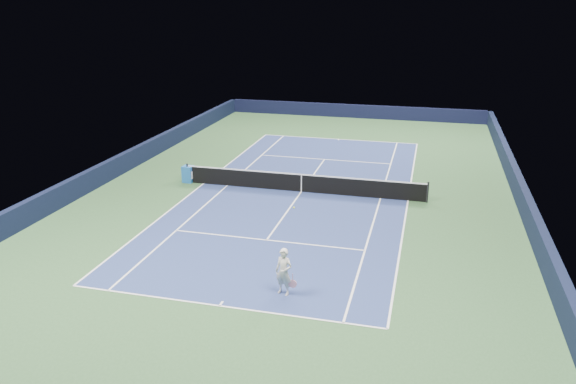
# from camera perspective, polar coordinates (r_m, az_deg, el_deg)

# --- Properties ---
(ground) EXTENTS (40.00, 40.00, 0.00)m
(ground) POSITION_cam_1_polar(r_m,az_deg,el_deg) (29.36, 1.37, 0.02)
(ground) COLOR #2C4F2B
(ground) RESTS_ON ground
(wall_far) EXTENTS (22.00, 0.35, 1.10)m
(wall_far) POSITION_cam_1_polar(r_m,az_deg,el_deg) (48.13, 6.80, 8.16)
(wall_far) COLOR black
(wall_far) RESTS_ON ground
(wall_right) EXTENTS (0.35, 40.00, 1.10)m
(wall_right) POSITION_cam_1_polar(r_m,az_deg,el_deg) (28.88, 22.79, -0.70)
(wall_right) COLOR black
(wall_right) RESTS_ON ground
(wall_left) EXTENTS (0.35, 40.00, 1.10)m
(wall_left) POSITION_cam_1_polar(r_m,az_deg,el_deg) (33.22, -17.14, 2.44)
(wall_left) COLOR black
(wall_left) RESTS_ON ground
(court_surface) EXTENTS (10.97, 23.77, 0.01)m
(court_surface) POSITION_cam_1_polar(r_m,az_deg,el_deg) (29.36, 1.37, 0.03)
(court_surface) COLOR navy
(court_surface) RESTS_ON ground
(baseline_far) EXTENTS (10.97, 0.08, 0.00)m
(baseline_far) POSITION_cam_1_polar(r_m,az_deg,el_deg) (40.56, 5.20, 5.37)
(baseline_far) COLOR white
(baseline_far) RESTS_ON ground
(baseline_near) EXTENTS (10.97, 0.08, 0.00)m
(baseline_near) POSITION_cam_1_polar(r_m,az_deg,el_deg) (18.98, -6.97, -11.41)
(baseline_near) COLOR white
(baseline_near) RESTS_ON ground
(sideline_doubles_right) EXTENTS (0.08, 23.77, 0.00)m
(sideline_doubles_right) POSITION_cam_1_polar(r_m,az_deg,el_deg) (28.70, 12.10, -0.85)
(sideline_doubles_right) COLOR white
(sideline_doubles_right) RESTS_ON ground
(sideline_doubles_left) EXTENTS (0.08, 23.77, 0.00)m
(sideline_doubles_left) POSITION_cam_1_polar(r_m,az_deg,el_deg) (30.99, -8.56, 0.87)
(sideline_doubles_left) COLOR white
(sideline_doubles_left) RESTS_ON ground
(sideline_singles_right) EXTENTS (0.08, 23.77, 0.00)m
(sideline_singles_right) POSITION_cam_1_polar(r_m,az_deg,el_deg) (28.76, 9.38, -0.63)
(sideline_singles_right) COLOR white
(sideline_singles_right) RESTS_ON ground
(sideline_singles_left) EXTENTS (0.08, 23.77, 0.00)m
(sideline_singles_left) POSITION_cam_1_polar(r_m,az_deg,el_deg) (30.49, -6.18, 0.67)
(sideline_singles_left) COLOR white
(sideline_singles_left) RESTS_ON ground
(service_line_far) EXTENTS (8.23, 0.08, 0.00)m
(service_line_far) POSITION_cam_1_polar(r_m,az_deg,el_deg) (35.34, 3.73, 3.33)
(service_line_far) COLOR white
(service_line_far) RESTS_ON ground
(service_line_near) EXTENTS (8.23, 0.08, 0.00)m
(service_line_near) POSITION_cam_1_polar(r_m,az_deg,el_deg) (23.59, -2.18, -4.89)
(service_line_near) COLOR white
(service_line_near) RESTS_ON ground
(center_service_line) EXTENTS (0.08, 12.80, 0.00)m
(center_service_line) POSITION_cam_1_polar(r_m,az_deg,el_deg) (29.35, 1.37, 0.04)
(center_service_line) COLOR white
(center_service_line) RESTS_ON ground
(center_mark_far) EXTENTS (0.08, 0.30, 0.00)m
(center_mark_far) POSITION_cam_1_polar(r_m,az_deg,el_deg) (40.42, 5.17, 5.32)
(center_mark_far) COLOR white
(center_mark_far) RESTS_ON ground
(center_mark_near) EXTENTS (0.08, 0.30, 0.00)m
(center_mark_near) POSITION_cam_1_polar(r_m,az_deg,el_deg) (19.10, -6.81, -11.19)
(center_mark_near) COLOR white
(center_mark_near) RESTS_ON ground
(tennis_net) EXTENTS (12.90, 0.10, 1.07)m
(tennis_net) POSITION_cam_1_polar(r_m,az_deg,el_deg) (29.20, 1.38, 0.96)
(tennis_net) COLOR black
(tennis_net) RESTS_ON ground
(sponsor_cube) EXTENTS (0.61, 0.55, 0.91)m
(sponsor_cube) POSITION_cam_1_polar(r_m,az_deg,el_deg) (31.26, -10.10, 1.80)
(sponsor_cube) COLOR #1D61B3
(sponsor_cube) RESTS_ON ground
(tennis_player) EXTENTS (0.82, 1.31, 2.84)m
(tennis_player) POSITION_cam_1_polar(r_m,az_deg,el_deg) (19.15, -0.42, -8.12)
(tennis_player) COLOR silver
(tennis_player) RESTS_ON ground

